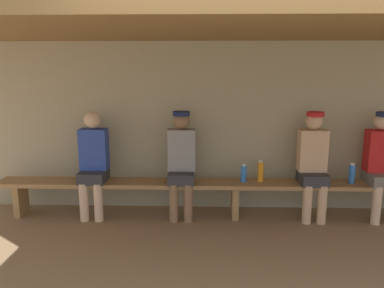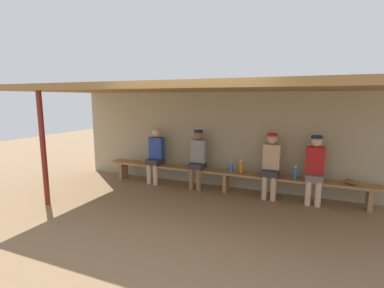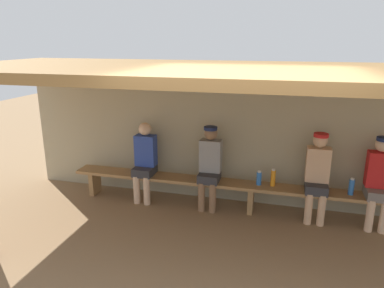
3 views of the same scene
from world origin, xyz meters
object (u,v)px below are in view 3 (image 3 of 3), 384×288
player_middle (145,159)px  player_in_white (379,178)px  water_bottle_orange (273,178)px  water_bottle_clear (259,178)px  player_in_blue (317,173)px  bench (251,189)px  player_leftmost (210,164)px  water_bottle_blue (351,187)px

player_middle → player_in_white: bearing=0.0°
water_bottle_orange → water_bottle_clear: water_bottle_orange is taller
player_in_blue → water_bottle_orange: bearing=176.7°
water_bottle_orange → water_bottle_clear: size_ratio=1.21×
player_middle → water_bottle_clear: bearing=0.8°
player_in_white → water_bottle_orange: 1.47m
bench → player_leftmost: player_leftmost is taller
water_bottle_clear → player_leftmost: bearing=-178.2°
player_in_white → water_bottle_clear: (-1.68, 0.02, -0.18)m
player_in_blue → player_leftmost: 1.63m
water_bottle_orange → water_bottle_clear: (-0.21, -0.01, -0.02)m
player_middle → water_bottle_blue: bearing=-0.1°
water_bottle_orange → player_leftmost: bearing=-177.9°
player_middle → water_bottle_blue: (3.22, -0.01, -0.15)m
player_middle → water_bottle_orange: size_ratio=4.85×
player_middle → player_leftmost: size_ratio=0.99×
player_middle → player_in_blue: 2.74m
player_leftmost → water_bottle_blue: (2.11, -0.01, -0.16)m
player_in_blue → water_bottle_orange: player_in_blue is taller
player_in_blue → water_bottle_blue: size_ratio=5.26×
water_bottle_blue → player_leftmost: bearing=179.8°
player_in_white → player_leftmost: same height
player_middle → bench: bearing=-0.1°
player_in_white → player_leftmost: 2.46m
player_in_white → water_bottle_blue: (-0.35, -0.01, -0.16)m
player_leftmost → water_bottle_clear: 0.80m
bench → player_middle: (-1.78, 0.00, 0.34)m
bench → player_in_blue: bearing=0.2°
player_in_blue → water_bottle_blue: bearing=-0.7°
player_in_blue → water_bottle_orange: size_ratio=4.89×
player_in_white → player_in_blue: size_ratio=1.00×
player_in_white → player_in_blue: same height
player_in_blue → water_bottle_clear: player_in_blue is taller
player_in_white → water_bottle_blue: player_in_white is taller
player_leftmost → water_bottle_clear: player_leftmost is taller
water_bottle_blue → bench: bearing=179.9°
player_in_blue → water_bottle_orange: (-0.63, 0.04, -0.15)m
player_leftmost → water_bottle_orange: player_leftmost is taller
water_bottle_orange → bench: bearing=-172.8°
bench → water_bottle_clear: bearing=15.0°
player_in_white → water_bottle_clear: player_in_white is taller
water_bottle_orange → player_in_blue: bearing=-3.3°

